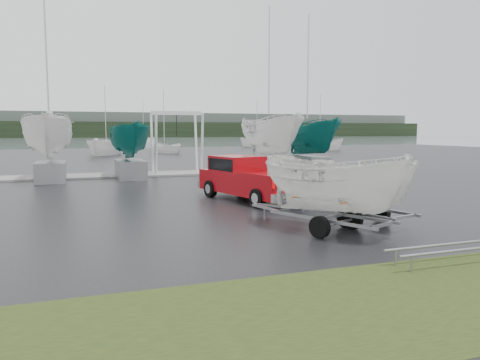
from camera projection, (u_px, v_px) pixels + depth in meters
ground_plane at (227, 204)px, 18.45m from camera, size 120.00×120.00×0.00m
lake at (98, 142)px, 112.09m from camera, size 300.00×300.00×0.00m
grass_verge at (422, 297)px, 8.15m from camera, size 40.00×40.00×0.00m
dock at (165, 174)px, 30.61m from camera, size 30.00×3.00×0.12m
treeline at (88, 130)px, 177.31m from camera, size 300.00×8.00×6.00m
far_hill at (87, 125)px, 184.59m from camera, size 300.00×6.00×10.00m
pickup_truck at (246, 177)px, 19.56m from camera, size 3.13×5.69×1.80m
trailer_hitched at (361, 144)px, 14.31m from camera, size 2.05×3.78×4.56m
trailer_parked at (333, 133)px, 13.00m from camera, size 2.54×3.77×5.20m
boat_hoist at (177, 134)px, 30.60m from camera, size 3.30×2.18×4.12m
keelboat_0 at (48, 106)px, 26.00m from camera, size 2.66×3.20×10.84m
keelboat_1 at (129, 120)px, 27.74m from camera, size 2.21×3.20×6.99m
keelboat_2 at (272, 107)px, 30.51m from camera, size 2.76×3.20×10.94m
keelboat_3 at (311, 114)px, 31.85m from camera, size 2.52×3.20×10.69m
moored_boat_1 at (107, 155)px, 54.64m from camera, size 3.99×4.03×12.00m
moored_boat_2 at (164, 153)px, 59.27m from camera, size 2.91×2.94×10.81m
moored_boat_3 at (257, 147)px, 80.31m from camera, size 2.91×2.85×11.29m
moored_boat_5 at (144, 146)px, 84.09m from camera, size 3.91×3.92×11.64m
moored_boat_6 at (320, 150)px, 67.71m from camera, size 3.80×3.81×11.55m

